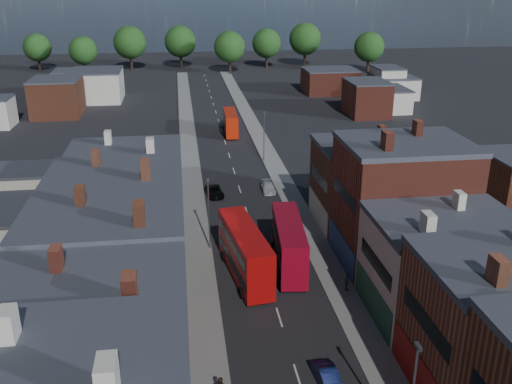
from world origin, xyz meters
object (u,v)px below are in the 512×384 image
object	(u,v)px
bus_1	(289,243)
ped_3	(347,283)
car_2	(214,191)
bus_2	(231,122)
car_3	(268,187)
car_1	(329,378)
bus_0	(245,252)

from	to	relation	value
bus_1	ped_3	xyz separation A→B (m)	(4.48, -5.62, -1.68)
car_2	ped_3	bearing A→B (deg)	-75.04
bus_2	car_3	xyz separation A→B (m)	(2.30, -30.82, -1.65)
car_1	car_2	distance (m)	39.61
bus_1	car_2	size ratio (longest dim) A/B	2.53
car_1	car_3	distance (m)	39.83
car_1	car_3	size ratio (longest dim) A/B	0.95
bus_2	ped_3	world-z (taller)	bus_2
bus_1	car_2	world-z (taller)	bus_1
car_3	bus_1	bearing A→B (deg)	-92.23
car_3	ped_3	world-z (taller)	ped_3
bus_1	bus_2	world-z (taller)	bus_1
car_2	car_3	distance (m)	7.48
car_1	car_3	bearing A→B (deg)	81.32
bus_1	car_1	size ratio (longest dim) A/B	2.90
bus_2	car_1	world-z (taller)	bus_2
bus_0	ped_3	bearing A→B (deg)	-32.22
bus_0	bus_2	size ratio (longest dim) A/B	1.24
car_1	ped_3	world-z (taller)	ped_3
car_2	bus_0	bearing A→B (deg)	-93.02
bus_0	bus_1	distance (m)	4.89
bus_2	car_3	bearing A→B (deg)	-84.22
car_2	car_3	world-z (taller)	car_2
bus_0	car_3	world-z (taller)	bus_0
bus_1	car_1	world-z (taller)	bus_1
bus_0	ped_3	xyz separation A→B (m)	(9.13, -4.12, -1.81)
bus_2	car_2	bearing A→B (deg)	-97.82
car_1	car_2	bearing A→B (deg)	92.12
bus_2	car_1	distance (m)	70.63
car_2	car_3	size ratio (longest dim) A/B	1.09
car_3	bus_2	bearing A→B (deg)	95.41
bus_1	car_1	distance (m)	18.39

